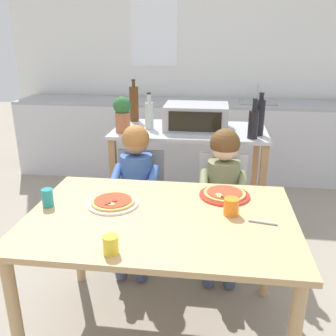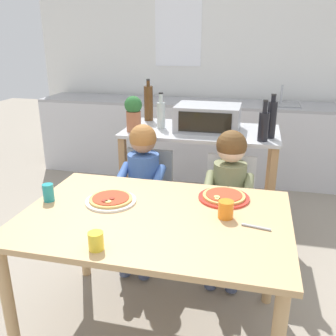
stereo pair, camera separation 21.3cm
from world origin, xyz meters
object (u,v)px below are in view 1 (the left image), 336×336
pizza_plate_white (113,202)px  serving_spoon (263,222)px  potted_herb_plant (122,113)px  child_in_blue_striped_shirt (135,181)px  bottle_dark_olive_oil (149,114)px  dining_chair_right (222,202)px  bottle_tall_green_wine (134,103)px  drinking_cup_yellow (111,245)px  dining_table (161,231)px  child_in_olive_shirt (223,184)px  kitchen_island_cart (189,165)px  toaster_oven (196,117)px  dining_chair_left (139,198)px  drinking_cup_orange (231,207)px  bottle_brown_beer (253,123)px  drinking_cup_teal (48,198)px  bottle_squat_spirits (260,117)px  pizza_plate_red_rimmed (224,194)px

pizza_plate_white → serving_spoon: pizza_plate_white is taller
potted_herb_plant → child_in_blue_striped_shirt: bearing=-65.0°
bottle_dark_olive_oil → dining_chair_right: (0.58, -0.36, -0.55)m
bottle_dark_olive_oil → bottle_tall_green_wine: bearing=124.7°
potted_herb_plant → drinking_cup_yellow: 1.41m
potted_herb_plant → drinking_cup_yellow: bearing=-78.5°
pizza_plate_white → drinking_cup_yellow: 0.48m
dining_table → child_in_olive_shirt: 0.73m
child_in_olive_shirt → pizza_plate_white: size_ratio=3.65×
dining_table → kitchen_island_cart: bearing=86.9°
toaster_oven → dining_chair_right: 0.70m
potted_herb_plant → dining_table: bearing=-66.3°
toaster_oven → child_in_blue_striped_shirt: toaster_oven is taller
kitchen_island_cart → dining_chair_left: bearing=-131.4°
child_in_olive_shirt → drinking_cup_orange: 0.61m
potted_herb_plant → serving_spoon: (0.94, -1.01, -0.31)m
kitchen_island_cart → bottle_brown_beer: (0.46, -0.22, 0.41)m
drinking_cup_teal → bottle_tall_green_wine: bearing=82.2°
child_in_olive_shirt → drinking_cup_teal: size_ratio=10.28×
bottle_tall_green_wine → drinking_cup_teal: (-0.19, -1.35, -0.27)m
kitchen_island_cart → bottle_squat_spirits: bearing=-13.4°
bottle_brown_beer → dining_chair_right: 0.61m
dining_table → bottle_brown_beer: bearing=60.7°
bottle_tall_green_wine → bottle_brown_beer: bearing=-25.1°
bottle_dark_olive_oil → bottle_brown_beer: 0.80m
pizza_plate_red_rimmed → dining_table: bearing=-139.5°
pizza_plate_white → drinking_cup_orange: drinking_cup_orange is taller
child_in_olive_shirt → dining_chair_right: bearing=90.0°
child_in_blue_striped_shirt → bottle_brown_beer: bearing=19.6°
potted_herb_plant → child_in_olive_shirt: 0.92m
bottle_squat_spirits → dining_chair_left: 1.06m
dining_chair_left → pizza_plate_red_rimmed: 0.82m
kitchen_island_cart → pizza_plate_white: 1.12m
kitchen_island_cart → serving_spoon: size_ratio=8.47×
toaster_oven → pizza_plate_red_rimmed: 0.94m
bottle_squat_spirits → dining_table: 1.25m
drinking_cup_teal → pizza_plate_red_rimmed: bearing=15.0°
drinking_cup_teal → serving_spoon: 1.13m
drinking_cup_yellow → pizza_plate_red_rimmed: bearing=53.4°
bottle_tall_green_wine → child_in_olive_shirt: 1.12m
toaster_oven → bottle_tall_green_wine: size_ratio=1.39×
toaster_oven → child_in_blue_striped_shirt: 0.73m
bottle_dark_olive_oil → potted_herb_plant: size_ratio=1.05×
drinking_cup_teal → dining_table: bearing=-2.6°
bottle_brown_beer → pizza_plate_white: 1.19m
bottle_brown_beer → potted_herb_plant: 0.96m
bottle_squat_spirits → pizza_plate_red_rimmed: bottle_squat_spirits is taller
bottle_tall_green_wine → dining_chair_left: (0.15, -0.61, -0.59)m
toaster_oven → bottle_brown_beer: bearing=-28.7°
drinking_cup_yellow → drinking_cup_orange: 0.67m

